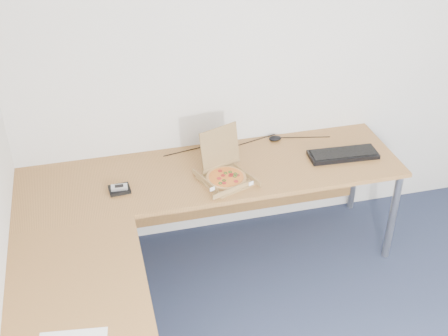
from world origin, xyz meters
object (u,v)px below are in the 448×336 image
object	(u,v)px
desk	(175,221)
wallet	(120,189)
pizza_box	(225,175)
drinking_glass	(230,146)
keyboard	(343,155)

from	to	relation	value
desk	wallet	xyz separation A→B (m)	(-0.28, 0.35, 0.04)
pizza_box	desk	bearing A→B (deg)	-162.29
drinking_glass	wallet	distance (m)	0.81
keyboard	pizza_box	bearing A→B (deg)	-171.83
drinking_glass	wallet	size ratio (longest dim) A/B	1.03
drinking_glass	desk	bearing A→B (deg)	-129.78
keyboard	wallet	size ratio (longest dim) A/B	3.63
keyboard	wallet	bearing A→B (deg)	-175.46
drinking_glass	keyboard	bearing A→B (deg)	-15.89
wallet	desk	bearing A→B (deg)	-55.27
drinking_glass	pizza_box	bearing A→B (deg)	-110.81
pizza_box	keyboard	size ratio (longest dim) A/B	0.71
pizza_box	drinking_glass	xyz separation A→B (m)	(0.11, 0.28, 0.03)
desk	drinking_glass	size ratio (longest dim) A/B	19.00
wallet	keyboard	bearing A→B (deg)	-3.04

